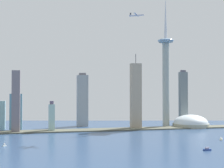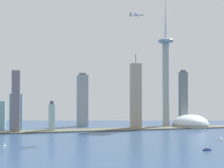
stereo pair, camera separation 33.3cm
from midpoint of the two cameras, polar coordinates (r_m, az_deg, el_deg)
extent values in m
cube|color=#535446|center=(754.82, -1.61, -8.19)|extent=(731.74, 48.76, 2.62)
cylinder|color=#97A19A|center=(831.32, 9.66, 0.07)|extent=(17.15, 17.15, 223.37)
ellipsoid|color=#87A6C4|center=(841.67, 9.63, 7.69)|extent=(41.30, 41.30, 10.40)
torus|color=#97A19A|center=(841.10, 9.63, 7.45)|extent=(37.19, 37.19, 2.08)
cone|color=silver|center=(853.78, 9.61, 11.83)|extent=(8.58, 8.58, 114.41)
cylinder|color=#A0A18B|center=(846.85, 13.96, -7.18)|extent=(92.27, 92.27, 9.45)
ellipsoid|color=silver|center=(846.39, 13.96, -6.86)|extent=(87.66, 87.66, 44.33)
cube|color=#94B9B8|center=(809.21, -19.19, -5.31)|extent=(16.74, 19.09, 68.66)
cube|color=#90989E|center=(843.30, -5.32, -2.98)|extent=(27.78, 26.91, 134.49)
cube|color=slate|center=(844.32, -5.31, 1.78)|extent=(16.67, 16.15, 5.76)
cube|color=#578EA7|center=(776.42, -16.85, -4.86)|extent=(27.77, 17.04, 85.80)
cube|color=#4E5965|center=(774.99, -16.83, -1.49)|extent=(16.66, 10.22, 5.60)
cube|color=slate|center=(894.89, 12.68, -2.53)|extent=(21.06, 14.86, 144.86)
cube|color=#575361|center=(896.56, 12.65, 2.27)|extent=(12.63, 8.91, 5.24)
cube|color=slate|center=(735.14, -16.85, -3.03)|extent=(17.73, 16.12, 137.80)
cube|color=#9FC3B9|center=(743.54, -10.77, -5.97)|extent=(14.07, 15.49, 61.92)
cube|color=#63536C|center=(741.60, -10.76, -3.30)|extent=(8.44, 9.29, 7.49)
cube|color=tan|center=(783.69, 4.31, -2.16)|extent=(26.04, 16.69, 160.31)
cylinder|color=#4C4C51|center=(787.92, 4.29, 4.55)|extent=(1.60, 1.60, 23.84)
cube|color=beige|center=(637.66, 19.00, -9.38)|extent=(10.53, 12.56, 2.16)
cube|color=beige|center=(637.40, 18.99, -9.22)|extent=(5.43, 6.10, 1.58)
cylinder|color=silver|center=(637.05, 18.99, -8.98)|extent=(0.24, 0.24, 3.65)
cube|color=white|center=(563.17, -18.73, -10.47)|extent=(6.13, 5.88, 1.91)
cube|color=silver|center=(562.80, -18.73, -10.23)|extent=(3.11, 3.04, 2.89)
cylinder|color=silver|center=(562.20, -18.73, -9.82)|extent=(0.24, 0.24, 5.09)
cube|color=navy|center=(519.21, 16.72, -11.24)|extent=(12.59, 4.45, 2.32)
cube|color=#9A91AA|center=(518.79, 16.71, -10.97)|extent=(5.57, 3.02, 2.66)
cylinder|color=silver|center=(704.85, 4.42, 12.19)|extent=(28.46, 19.30, 3.38)
sphere|color=silver|center=(701.26, 5.69, 12.26)|extent=(3.38, 3.38, 3.38)
cube|color=silver|center=(705.21, 4.42, 12.31)|extent=(21.62, 31.60, 0.50)
cube|color=silver|center=(708.24, 3.36, 12.16)|extent=(8.80, 11.81, 0.40)
cube|color=#2D333D|center=(709.11, 3.36, 12.45)|extent=(2.72, 1.94, 5.00)
camera|label=1|loc=(0.17, -89.99, 0.00)|focal=50.94mm
camera|label=2|loc=(0.17, 90.01, 0.00)|focal=50.94mm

